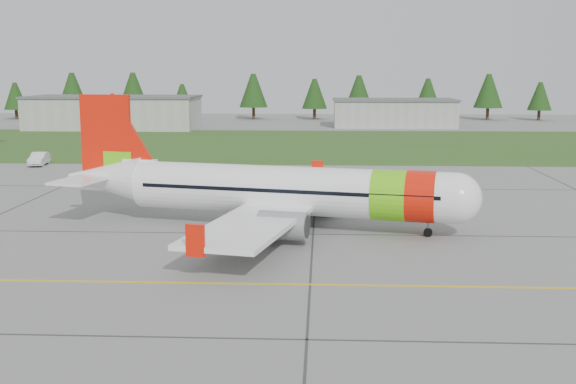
{
  "coord_description": "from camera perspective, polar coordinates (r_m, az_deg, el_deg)",
  "views": [
    {
      "loc": [
        10.59,
        -29.22,
        11.35
      ],
      "look_at": [
        8.29,
        18.88,
        3.18
      ],
      "focal_mm": 45.0,
      "sensor_mm": 36.0,
      "label": 1
    }
  ],
  "objects": [
    {
      "name": "ground",
      "position": [
        33.09,
        -16.41,
        -10.84
      ],
      "size": [
        320.0,
        320.0,
        0.0
      ],
      "primitive_type": "plane",
      "color": "gray",
      "rests_on": "ground"
    },
    {
      "name": "aircraft",
      "position": [
        52.08,
        -0.65,
        0.11
      ],
      "size": [
        31.01,
        29.1,
        9.51
      ],
      "rotation": [
        0.0,
        0.0,
        -0.22
      ],
      "color": "white",
      "rests_on": "ground"
    },
    {
      "name": "service_van",
      "position": [
        91.69,
        -19.13,
        3.49
      ],
      "size": [
        1.85,
        1.77,
        4.78
      ],
      "primitive_type": "imported",
      "rotation": [
        0.0,
        0.0,
        0.12
      ],
      "color": "silver",
      "rests_on": "ground"
    },
    {
      "name": "grass_strip",
      "position": [
        112.3,
        -2.7,
        3.82
      ],
      "size": [
        320.0,
        50.0,
        0.03
      ],
      "primitive_type": "cube",
      "color": "#30561E",
      "rests_on": "ground"
    },
    {
      "name": "taxi_guideline",
      "position": [
        40.33,
        -12.7,
        -6.95
      ],
      "size": [
        120.0,
        0.25,
        0.02
      ],
      "primitive_type": "cube",
      "color": "gold",
      "rests_on": "ground"
    },
    {
      "name": "hangar_west",
      "position": [
        145.26,
        -13.57,
        6.06
      ],
      "size": [
        32.0,
        14.0,
        6.0
      ],
      "primitive_type": "cube",
      "color": "#A8A8A3",
      "rests_on": "ground"
    },
    {
      "name": "hangar_east",
      "position": [
        148.18,
        8.36,
        6.14
      ],
      "size": [
        24.0,
        12.0,
        5.2
      ],
      "primitive_type": "cube",
      "color": "#A8A8A3",
      "rests_on": "ground"
    },
    {
      "name": "treeline",
      "position": [
        167.68,
        -0.89,
        7.46
      ],
      "size": [
        160.0,
        8.0,
        10.0
      ],
      "primitive_type": null,
      "color": "#1C3F14",
      "rests_on": "ground"
    }
  ]
}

